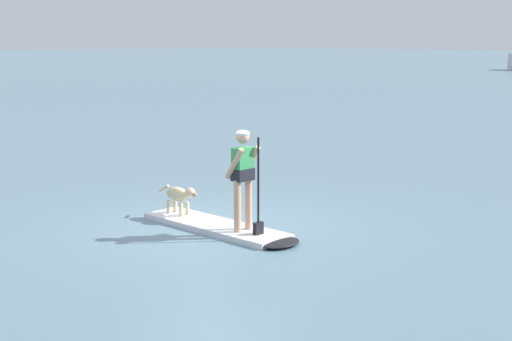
{
  "coord_description": "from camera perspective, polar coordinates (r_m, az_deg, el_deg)",
  "views": [
    {
      "loc": [
        9.07,
        -8.13,
        3.23
      ],
      "look_at": [
        0.0,
        1.0,
        0.9
      ],
      "focal_mm": 50.96,
      "sensor_mm": 36.0,
      "label": 1
    }
  ],
  "objects": [
    {
      "name": "person_paddler",
      "position": [
        11.88,
        -0.99,
        -0.16
      ],
      "size": [
        0.61,
        0.48,
        1.68
      ],
      "color": "tan",
      "rests_on": "paddleboard"
    },
    {
      "name": "ground_plane",
      "position": [
        12.6,
        -3.22,
        -4.61
      ],
      "size": [
        400.0,
        400.0,
        0.0
      ],
      "primitive_type": "plane",
      "color": "slate"
    },
    {
      "name": "paddleboard",
      "position": [
        12.43,
        -2.5,
        -4.57
      ],
      "size": [
        3.25,
        0.85,
        0.1
      ],
      "color": "silver",
      "rests_on": "ground_plane"
    },
    {
      "name": "dog",
      "position": [
        13.18,
        -6.02,
        -1.95
      ],
      "size": [
        1.03,
        0.23,
        0.54
      ],
      "color": "#CCB78C",
      "rests_on": "paddleboard"
    }
  ]
}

